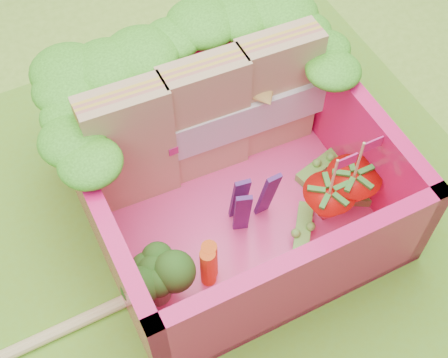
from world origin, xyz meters
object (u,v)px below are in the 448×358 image
(bento_box, at_px, (231,173))
(chopsticks, at_px, (43,338))
(sandwich_stack, at_px, (206,119))
(broccoli, at_px, (154,275))
(strawberry_left, at_px, (326,206))
(strawberry_right, at_px, (350,191))

(bento_box, distance_m, chopsticks, 1.08)
(bento_box, relative_size, sandwich_stack, 1.06)
(broccoli, relative_size, chopsticks, 0.15)
(bento_box, bearing_deg, strawberry_left, -41.21)
(bento_box, xyz_separation_m, sandwich_stack, (0.00, 0.26, 0.11))
(strawberry_left, distance_m, chopsticks, 1.37)
(strawberry_right, height_order, chopsticks, strawberry_right)
(broccoli, height_order, chopsticks, broccoli)
(broccoli, distance_m, strawberry_left, 0.85)
(sandwich_stack, distance_m, chopsticks, 1.20)
(strawberry_left, distance_m, strawberry_right, 0.14)
(bento_box, xyz_separation_m, chopsticks, (-1.02, -0.25, -0.25))
(bento_box, height_order, sandwich_stack, sandwich_stack)
(bento_box, bearing_deg, strawberry_right, -30.17)
(sandwich_stack, xyz_separation_m, chopsticks, (-1.02, -0.51, -0.36))
(broccoli, xyz_separation_m, strawberry_left, (0.84, -0.00, -0.06))
(strawberry_left, bearing_deg, broccoli, 179.84)
(strawberry_left, height_order, chopsticks, strawberry_left)
(strawberry_right, bearing_deg, chopsticks, 178.91)
(bento_box, height_order, broccoli, bento_box)
(sandwich_stack, xyz_separation_m, broccoli, (-0.51, -0.55, -0.14))
(chopsticks, bearing_deg, strawberry_right, -1.09)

